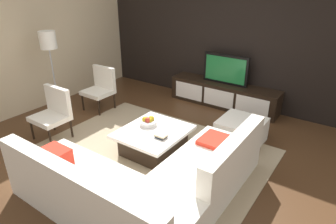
# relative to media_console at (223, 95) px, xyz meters

# --- Properties ---
(ground_plane) EXTENTS (14.00, 14.00, 0.00)m
(ground_plane) POSITION_rel_media_console_xyz_m (0.00, -2.40, -0.25)
(ground_plane) COLOR #4C301C
(feature_wall_back) EXTENTS (6.40, 0.12, 2.80)m
(feature_wall_back) POSITION_rel_media_console_xyz_m (0.00, 0.30, 1.15)
(feature_wall_back) COLOR black
(feature_wall_back) RESTS_ON ground
(side_wall_left) EXTENTS (0.12, 5.20, 2.80)m
(side_wall_left) POSITION_rel_media_console_xyz_m (-3.20, -2.20, 1.15)
(side_wall_left) COLOR beige
(side_wall_left) RESTS_ON ground
(area_rug) EXTENTS (3.44, 2.61, 0.01)m
(area_rug) POSITION_rel_media_console_xyz_m (-0.10, -2.40, -0.24)
(area_rug) COLOR tan
(area_rug) RESTS_ON ground
(media_console) EXTENTS (2.32, 0.49, 0.50)m
(media_console) POSITION_rel_media_console_xyz_m (0.00, 0.00, 0.00)
(media_console) COLOR black
(media_console) RESTS_ON ground
(television) EXTENTS (0.96, 0.06, 0.61)m
(television) POSITION_rel_media_console_xyz_m (0.00, 0.00, 0.55)
(television) COLOR black
(television) RESTS_ON media_console
(sectional_couch) EXTENTS (2.36, 2.40, 0.79)m
(sectional_couch) POSITION_rel_media_console_xyz_m (0.52, -3.25, 0.02)
(sectional_couch) COLOR white
(sectional_couch) RESTS_ON ground
(coffee_table) EXTENTS (0.93, 1.05, 0.38)m
(coffee_table) POSITION_rel_media_console_xyz_m (-0.10, -2.30, -0.05)
(coffee_table) COLOR black
(coffee_table) RESTS_ON ground
(accent_chair_near) EXTENTS (0.58, 0.50, 0.87)m
(accent_chair_near) POSITION_rel_media_console_xyz_m (-1.77, -2.86, 0.24)
(accent_chair_near) COLOR black
(accent_chair_near) RESTS_ON ground
(floor_lamp) EXTENTS (0.30, 0.30, 1.63)m
(floor_lamp) POSITION_rel_media_console_xyz_m (-2.56, -2.23, 1.11)
(floor_lamp) COLOR #A5A5AA
(floor_lamp) RESTS_ON ground
(ottoman) EXTENTS (0.70, 0.70, 0.40)m
(ottoman) POSITION_rel_media_console_xyz_m (0.90, -1.23, -0.05)
(ottoman) COLOR white
(ottoman) RESTS_ON ground
(fruit_bowl) EXTENTS (0.28, 0.28, 0.14)m
(fruit_bowl) POSITION_rel_media_console_xyz_m (-0.28, -2.19, 0.19)
(fruit_bowl) COLOR silver
(fruit_bowl) RESTS_ON coffee_table
(accent_chair_far) EXTENTS (0.55, 0.51, 0.87)m
(accent_chair_far) POSITION_rel_media_console_xyz_m (-2.02, -1.56, 0.24)
(accent_chair_far) COLOR black
(accent_chair_far) RESTS_ON ground
(book_stack) EXTENTS (0.18, 0.14, 0.05)m
(book_stack) POSITION_rel_media_console_xyz_m (0.13, -2.41, 0.16)
(book_stack) COLOR #1E232D
(book_stack) RESTS_ON coffee_table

